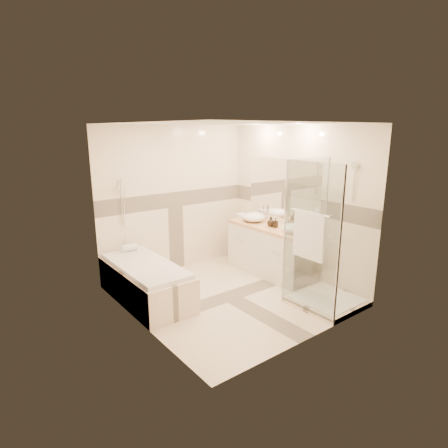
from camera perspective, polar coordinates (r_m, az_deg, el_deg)
room at (r=5.33m, az=1.18°, el=1.60°), size 2.82×3.02×2.52m
bathtub at (r=5.59m, az=-11.85°, el=-8.35°), size 0.75×1.70×0.56m
vanity at (r=6.45m, az=6.97°, el=-3.92°), size 0.58×1.62×0.85m
shower_enclosure at (r=5.42m, az=14.25°, el=-6.95°), size 0.96×0.93×2.04m
vessel_sink_near at (r=6.58m, az=4.55°, el=1.08°), size 0.41×0.41×0.16m
vessel_sink_far at (r=5.96m, az=10.45°, el=-0.62°), size 0.35×0.35×0.14m
faucet_near at (r=6.71m, az=5.93°, el=1.93°), size 0.11×0.03×0.26m
faucet_far at (r=6.09m, az=11.85°, el=0.64°), size 0.12×0.03×0.30m
amenity_bottle_a at (r=6.21m, az=7.83°, el=0.17°), size 0.09×0.09×0.16m
amenity_bottle_b at (r=6.28m, az=7.17°, el=0.38°), size 0.14×0.14×0.17m
folded_towels at (r=6.79m, az=2.95°, el=1.18°), size 0.17×0.27×0.08m
rolled_towel at (r=6.08m, az=-14.22°, el=-3.50°), size 0.25×0.11×0.11m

